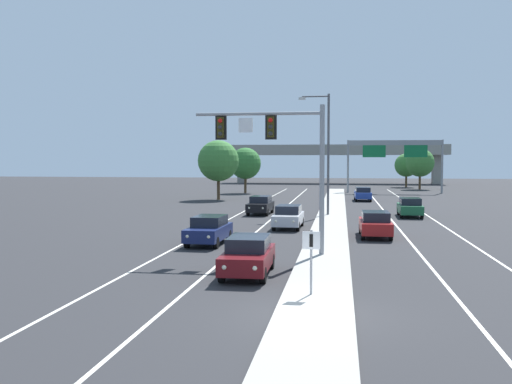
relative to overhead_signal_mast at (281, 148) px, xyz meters
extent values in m
plane|color=#28282B|center=(2.12, -10.37, -5.29)|extent=(260.00, 260.00, 0.00)
cube|color=#9E9B93|center=(2.12, 7.63, -5.21)|extent=(2.40, 110.00, 0.15)
cube|color=silver|center=(-2.58, 14.63, -5.29)|extent=(0.14, 100.00, 0.01)
cube|color=silver|center=(6.82, 14.63, -5.29)|extent=(0.14, 100.00, 0.01)
cube|color=silver|center=(-5.88, 14.63, -5.29)|extent=(0.14, 100.00, 0.01)
cube|color=silver|center=(10.12, 14.63, -5.29)|extent=(0.14, 100.00, 0.01)
cylinder|color=gray|center=(1.98, 0.01, -1.54)|extent=(0.24, 0.24, 7.20)
cylinder|color=gray|center=(-1.12, 0.01, 1.66)|extent=(6.19, 0.16, 0.16)
cube|color=black|center=(-0.50, 0.05, 1.01)|extent=(0.56, 0.06, 1.20)
cube|color=#38330F|center=(-0.50, 0.01, 1.01)|extent=(0.32, 0.32, 1.00)
sphere|color=red|center=(-0.50, -0.16, 1.33)|extent=(0.22, 0.22, 0.22)
sphere|color=#282828|center=(-0.50, -0.16, 1.01)|extent=(0.22, 0.22, 0.22)
sphere|color=#282828|center=(-0.50, -0.16, 0.69)|extent=(0.22, 0.22, 0.22)
cube|color=black|center=(-2.98, 0.05, 1.01)|extent=(0.56, 0.06, 1.20)
cube|color=#38330F|center=(-2.98, 0.01, 1.01)|extent=(0.32, 0.32, 1.00)
sphere|color=red|center=(-2.98, -0.16, 1.33)|extent=(0.22, 0.22, 0.22)
sphere|color=#282828|center=(-2.98, -0.16, 1.01)|extent=(0.22, 0.22, 0.22)
sphere|color=#282828|center=(-2.98, -0.16, 0.69)|extent=(0.22, 0.22, 0.22)
cube|color=white|center=(-1.74, -0.01, 1.11)|extent=(0.70, 0.04, 0.70)
cylinder|color=gray|center=(1.91, -8.33, -4.04)|extent=(0.08, 0.08, 2.20)
cube|color=white|center=(1.91, -8.36, -3.29)|extent=(0.60, 0.03, 0.60)
cube|color=black|center=(1.91, -8.38, -3.29)|extent=(0.12, 0.01, 0.44)
cylinder|color=#4C4C51|center=(1.81, 20.26, -0.14)|extent=(0.20, 0.20, 10.00)
cylinder|color=#4C4C51|center=(0.71, 20.26, 4.66)|extent=(2.20, 0.12, 0.12)
cube|color=#B7B7B2|center=(-0.39, 20.26, 4.51)|extent=(0.56, 0.28, 0.20)
cube|color=#5B0F14|center=(-0.85, -4.77, -4.62)|extent=(1.87, 4.43, 0.70)
cube|color=black|center=(-0.85, -4.55, -3.99)|extent=(1.62, 2.40, 0.56)
sphere|color=#EAE5C6|center=(-0.24, -6.94, -4.57)|extent=(0.18, 0.18, 0.18)
sphere|color=#EAE5C6|center=(-1.39, -6.96, -4.57)|extent=(0.18, 0.18, 0.18)
cylinder|color=black|center=(-0.02, -6.25, -4.97)|extent=(0.23, 0.64, 0.64)
cylinder|color=black|center=(-1.62, -6.28, -4.97)|extent=(0.23, 0.64, 0.64)
cylinder|color=black|center=(-0.07, -3.25, -4.97)|extent=(0.23, 0.64, 0.64)
cylinder|color=black|center=(-1.67, -3.28, -4.97)|extent=(0.23, 0.64, 0.64)
cube|color=#141E4C|center=(-4.41, 3.34, -4.62)|extent=(1.92, 4.45, 0.70)
cube|color=black|center=(-4.40, 3.56, -3.99)|extent=(1.65, 2.42, 0.56)
sphere|color=#EAE5C6|center=(-3.89, 1.15, -4.57)|extent=(0.18, 0.18, 0.18)
sphere|color=#EAE5C6|center=(-5.04, 1.18, -4.57)|extent=(0.18, 0.18, 0.18)
cylinder|color=black|center=(-3.65, 1.82, -4.97)|extent=(0.24, 0.65, 0.64)
cylinder|color=black|center=(-5.25, 1.87, -4.97)|extent=(0.24, 0.65, 0.64)
cylinder|color=black|center=(-3.57, 4.82, -4.97)|extent=(0.24, 0.65, 0.64)
cylinder|color=black|center=(-5.17, 4.86, -4.97)|extent=(0.24, 0.65, 0.64)
cube|color=#B7B7BC|center=(-0.68, 11.35, -4.62)|extent=(1.89, 4.44, 0.70)
cube|color=black|center=(-0.68, 11.57, -3.99)|extent=(1.63, 2.41, 0.56)
sphere|color=#EAE5C6|center=(-0.15, 9.16, -4.57)|extent=(0.18, 0.18, 0.18)
sphere|color=#EAE5C6|center=(-1.30, 9.19, -4.57)|extent=(0.18, 0.18, 0.18)
cylinder|color=black|center=(0.09, 9.84, -4.97)|extent=(0.23, 0.64, 0.64)
cylinder|color=black|center=(-1.51, 9.87, -4.97)|extent=(0.23, 0.64, 0.64)
cylinder|color=black|center=(0.15, 12.84, -4.97)|extent=(0.23, 0.64, 0.64)
cylinder|color=black|center=(-1.45, 12.87, -4.97)|extent=(0.23, 0.64, 0.64)
cube|color=black|center=(-4.00, 21.05, -4.62)|extent=(1.92, 4.45, 0.70)
cube|color=black|center=(-3.99, 21.27, -3.99)|extent=(1.65, 2.42, 0.56)
sphere|color=#EAE5C6|center=(-3.48, 18.85, -4.57)|extent=(0.18, 0.18, 0.18)
sphere|color=#EAE5C6|center=(-4.64, 18.89, -4.57)|extent=(0.18, 0.18, 0.18)
cylinder|color=black|center=(-3.24, 19.53, -4.97)|extent=(0.24, 0.65, 0.64)
cylinder|color=black|center=(-4.84, 19.57, -4.97)|extent=(0.24, 0.65, 0.64)
cylinder|color=black|center=(-3.16, 22.53, -4.97)|extent=(0.24, 0.65, 0.64)
cylinder|color=black|center=(-4.76, 22.57, -4.97)|extent=(0.24, 0.65, 0.64)
cube|color=maroon|center=(4.97, 7.77, -4.62)|extent=(1.84, 4.42, 0.70)
cube|color=black|center=(4.97, 7.55, -3.99)|extent=(1.61, 2.39, 0.56)
sphere|color=#EAE5C6|center=(4.37, 9.95, -4.57)|extent=(0.18, 0.18, 0.18)
sphere|color=#EAE5C6|center=(5.52, 9.96, -4.57)|extent=(0.18, 0.18, 0.18)
cylinder|color=black|center=(4.15, 9.26, -4.97)|extent=(0.23, 0.64, 0.64)
cylinder|color=black|center=(5.75, 9.28, -4.97)|extent=(0.23, 0.64, 0.64)
cylinder|color=black|center=(4.18, 6.26, -4.97)|extent=(0.23, 0.64, 0.64)
cylinder|color=black|center=(5.78, 6.28, -4.97)|extent=(0.23, 0.64, 0.64)
cube|color=#195633|center=(8.52, 20.78, -4.62)|extent=(1.89, 4.43, 0.70)
cube|color=black|center=(8.52, 20.56, -3.99)|extent=(1.63, 2.41, 0.56)
sphere|color=#EAE5C6|center=(7.99, 22.97, -4.57)|extent=(0.18, 0.18, 0.18)
sphere|color=#EAE5C6|center=(9.14, 22.95, -4.57)|extent=(0.18, 0.18, 0.18)
cylinder|color=black|center=(7.75, 22.29, -4.97)|extent=(0.23, 0.64, 0.64)
cylinder|color=black|center=(9.35, 22.26, -4.97)|extent=(0.23, 0.64, 0.64)
cylinder|color=black|center=(7.69, 19.29, -4.97)|extent=(0.23, 0.64, 0.64)
cylinder|color=black|center=(9.29, 19.26, -4.97)|extent=(0.23, 0.64, 0.64)
cube|color=navy|center=(5.34, 38.82, -4.62)|extent=(1.89, 4.44, 0.70)
cube|color=black|center=(5.34, 38.60, -3.99)|extent=(1.64, 2.41, 0.56)
sphere|color=#EAE5C6|center=(4.71, 40.99, -4.57)|extent=(0.18, 0.18, 0.18)
sphere|color=#EAE5C6|center=(5.86, 41.01, -4.57)|extent=(0.18, 0.18, 0.18)
cylinder|color=black|center=(4.50, 40.30, -4.97)|extent=(0.23, 0.64, 0.64)
cylinder|color=black|center=(6.10, 40.34, -4.97)|extent=(0.23, 0.64, 0.64)
cylinder|color=black|center=(4.57, 37.30, -4.97)|extent=(0.23, 0.64, 0.64)
cylinder|color=black|center=(6.17, 37.34, -4.97)|extent=(0.23, 0.64, 0.64)
cylinder|color=gray|center=(3.82, 55.17, -1.54)|extent=(0.28, 0.28, 7.50)
cylinder|color=gray|center=(16.82, 55.17, -1.54)|extent=(0.28, 0.28, 7.50)
cube|color=gray|center=(10.32, 55.17, 1.81)|extent=(13.00, 0.36, 0.70)
cube|color=#0F6033|center=(7.46, 54.97, 0.61)|extent=(3.20, 0.08, 1.70)
cube|color=#0F6033|center=(13.18, 54.97, 0.61)|extent=(3.20, 0.08, 1.70)
cube|color=gray|center=(2.12, 87.39, 0.91)|extent=(42.40, 6.40, 1.10)
cube|color=gray|center=(2.12, 84.39, 1.91)|extent=(42.40, 0.36, 0.90)
cube|color=gray|center=(-17.08, 87.39, -2.46)|extent=(1.80, 2.40, 5.65)
cube|color=gray|center=(21.32, 87.39, -2.46)|extent=(1.80, 2.40, 5.65)
cylinder|color=#4C3823|center=(13.89, 72.84, -4.20)|extent=(0.36, 0.36, 2.18)
sphere|color=#387533|center=(13.89, 72.84, -1.51)|extent=(3.99, 3.99, 3.99)
cylinder|color=#4C3823|center=(-11.45, 38.30, -3.96)|extent=(0.36, 0.36, 2.65)
sphere|color=#387533|center=(-11.45, 38.30, -0.70)|extent=(4.84, 4.84, 4.84)
cylinder|color=#4C3823|center=(15.21, 65.74, -4.07)|extent=(0.36, 0.36, 2.44)
sphere|color=#387533|center=(15.21, 65.74, -1.06)|extent=(4.47, 4.47, 4.47)
cylinder|color=#4C3823|center=(-10.48, 51.64, -4.08)|extent=(0.36, 0.36, 2.42)
sphere|color=#2D6B2D|center=(-10.48, 51.64, -1.10)|extent=(4.43, 4.43, 4.43)
camera|label=1|loc=(2.90, -27.58, -0.56)|focal=40.09mm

